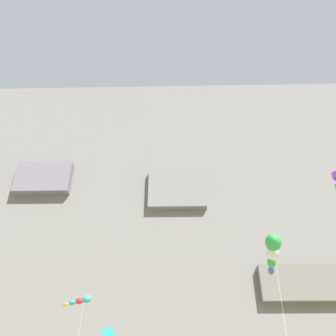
% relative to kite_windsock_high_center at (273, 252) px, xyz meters
% --- Properties ---
extents(cliff_face, '(180.00, 24.92, 65.78)m').
position_rel_kite_windsock_high_center_xyz_m(cliff_face, '(-5.49, 50.21, 21.28)').
color(cliff_face, slate).
rests_on(cliff_face, ground).
extents(kite_windsock_high_center, '(2.64, 10.07, 12.07)m').
position_rel_kite_windsock_high_center_xyz_m(kite_windsock_high_center, '(0.00, 0.00, 0.00)').
color(kite_windsock_high_center, green).
rests_on(kite_windsock_high_center, ground).
extents(kite_windsock_high_left, '(3.23, 6.47, 11.49)m').
position_rel_kite_windsock_high_center_xyz_m(kite_windsock_high_left, '(-13.87, 9.68, -0.46)').
color(kite_windsock_high_left, '#38B2D1').
rests_on(kite_windsock_high_left, ground).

